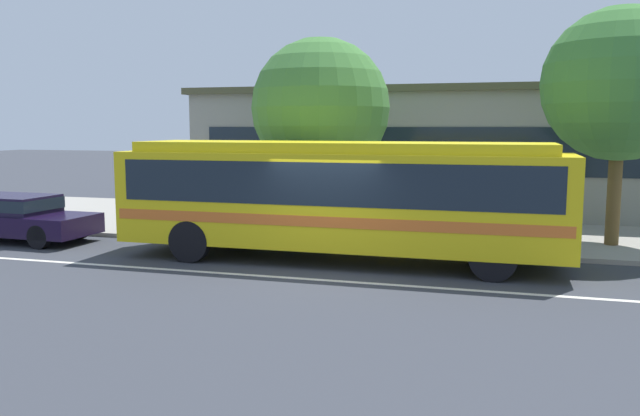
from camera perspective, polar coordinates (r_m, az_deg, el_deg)
ground_plane at (r=14.48m, az=0.40°, el=-5.62°), size 120.00×120.00×0.00m
sidewalk_slab at (r=20.73m, az=5.30°, el=-1.56°), size 60.00×8.00×0.12m
lane_stripe_center at (r=13.74m, az=-0.51°, el=-6.33°), size 56.00×0.16×0.01m
transit_bus at (r=15.34m, az=1.75°, el=1.38°), size 10.59×2.53×2.85m
sedan_behind_bus at (r=20.24m, az=-25.63°, el=-0.57°), size 4.82×1.98×1.29m
pedestrian_waiting_near_sign at (r=16.78m, az=18.54°, el=-0.52°), size 0.41×0.41×1.62m
bus_stop_sign at (r=16.87m, az=14.23°, el=2.03°), size 0.08×0.44×2.56m
street_tree_near_stop at (r=19.25m, az=0.04°, el=8.83°), size 4.10×4.10×5.69m
street_tree_mid_block at (r=18.49m, az=24.99°, el=9.84°), size 3.95×3.95×6.15m
station_building at (r=25.84m, az=13.36°, el=5.04°), size 20.55×8.39×4.61m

